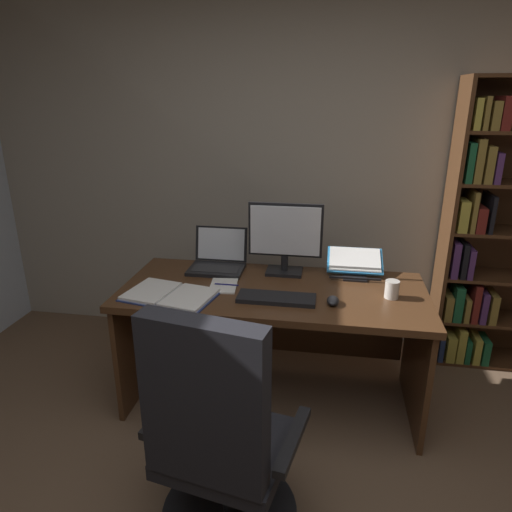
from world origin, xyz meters
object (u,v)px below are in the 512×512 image
at_px(laptop, 218,261).
at_px(reading_stand_with_book, 355,263).
at_px(desk, 274,314).
at_px(open_binder, 170,295).
at_px(coffee_mug, 392,289).
at_px(pen, 227,285).
at_px(office_chair, 219,449).
at_px(keyboard, 276,298).
at_px(notepad, 223,286).
at_px(bookshelf, 504,236).
at_px(monitor, 285,239).
at_px(computer_mouse, 333,301).

relative_size(laptop, reading_stand_with_book, 1.01).
relative_size(desk, open_binder, 3.24).
bearing_deg(coffee_mug, pen, -179.94).
relative_size(office_chair, open_binder, 2.02).
height_order(keyboard, pen, keyboard).
relative_size(office_chair, pen, 7.73).
bearing_deg(desk, notepad, -161.10).
height_order(bookshelf, coffee_mug, bookshelf).
height_order(monitor, laptop, monitor).
xyz_separation_m(bookshelf, keyboard, (-1.39, -0.86, -0.16)).
xyz_separation_m(notepad, coffee_mug, (0.94, 0.00, 0.04)).
height_order(desk, pen, pen).
bearing_deg(coffee_mug, laptop, 164.99).
xyz_separation_m(desk, coffee_mug, (0.65, -0.10, 0.25)).
bearing_deg(computer_mouse, monitor, 126.18).
bearing_deg(laptop, coffee_mug, -15.01).
bearing_deg(keyboard, monitor, 90.00).
relative_size(desk, laptop, 5.11).
bearing_deg(office_chair, monitor, 94.82).
relative_size(open_binder, coffee_mug, 5.44).
height_order(bookshelf, keyboard, bookshelf).
relative_size(bookshelf, monitor, 4.23).
xyz_separation_m(monitor, reading_stand_with_book, (0.43, 0.07, -0.15)).
bearing_deg(pen, coffee_mug, 0.06).
xyz_separation_m(desk, notepad, (-0.29, -0.10, 0.20)).
bearing_deg(laptop, bookshelf, 13.78).
xyz_separation_m(office_chair, reading_stand_with_book, (0.56, 1.29, 0.35)).
bearing_deg(notepad, keyboard, -22.55).
bearing_deg(laptop, notepad, -70.39).
distance_m(laptop, computer_mouse, 0.83).
bearing_deg(monitor, reading_stand_with_book, 9.05).
bearing_deg(coffee_mug, office_chair, -128.11).
distance_m(desk, computer_mouse, 0.47).
distance_m(desk, notepad, 0.37).
relative_size(desk, computer_mouse, 16.64).
distance_m(bookshelf, coffee_mug, 1.07).
bearing_deg(reading_stand_with_book, open_binder, -152.33).
bearing_deg(open_binder, reading_stand_with_book, 39.00).
bearing_deg(laptop, monitor, -0.48).
xyz_separation_m(computer_mouse, notepad, (-0.62, 0.13, -0.02)).
height_order(bookshelf, open_binder, bookshelf).
xyz_separation_m(reading_stand_with_book, pen, (-0.73, -0.34, -0.05)).
bearing_deg(notepad, reading_stand_with_book, 24.55).
bearing_deg(desk, monitor, 77.98).
distance_m(computer_mouse, open_binder, 0.88).
height_order(bookshelf, monitor, bookshelf).
bearing_deg(pen, reading_stand_with_book, 25.14).
xyz_separation_m(bookshelf, computer_mouse, (-1.09, -0.86, -0.15)).
relative_size(office_chair, monitor, 2.40).
distance_m(office_chair, reading_stand_with_book, 1.45).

